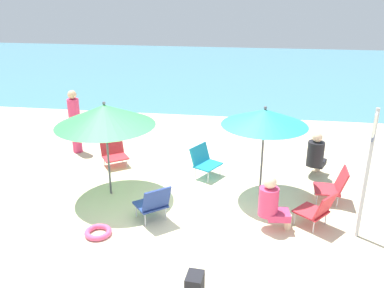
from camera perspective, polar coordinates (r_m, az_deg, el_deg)
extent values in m
plane|color=beige|center=(7.02, -2.42, -11.20)|extent=(40.00, 40.00, 0.00)
cube|color=teal|center=(20.52, 5.32, 10.45)|extent=(40.00, 16.00, 0.01)
cylinder|color=#4C4C51|center=(7.77, -11.79, -0.93)|extent=(0.04, 0.04, 1.79)
cone|color=green|center=(7.54, -12.18, 4.00)|extent=(1.85, 1.85, 0.39)
sphere|color=#4C4C51|center=(7.48, -12.31, 5.66)|extent=(0.06, 0.06, 0.06)
cylinder|color=#4C4C51|center=(7.67, 9.86, -1.36)|extent=(0.04, 0.04, 1.72)
cone|color=teal|center=(7.44, 10.20, 3.73)|extent=(1.58, 1.58, 0.30)
sphere|color=#4C4C51|center=(7.39, 10.29, 5.05)|extent=(0.06, 0.06, 0.06)
cube|color=red|center=(9.22, -10.74, -1.86)|extent=(0.68, 0.66, 0.03)
cube|color=red|center=(9.36, -11.23, -0.28)|extent=(0.51, 0.42, 0.37)
cylinder|color=silver|center=(9.16, -9.13, -2.69)|extent=(0.02, 0.02, 0.20)
cylinder|color=silver|center=(9.06, -11.64, -3.14)|extent=(0.02, 0.02, 0.20)
cylinder|color=silver|center=(9.47, -9.80, -1.92)|extent=(0.02, 0.02, 0.20)
cylinder|color=silver|center=(9.38, -12.22, -2.35)|extent=(0.02, 0.02, 0.20)
cube|color=teal|center=(8.54, 2.27, -3.00)|extent=(0.62, 0.68, 0.03)
cube|color=teal|center=(8.57, 1.10, -1.43)|extent=(0.40, 0.56, 0.39)
cylinder|color=silver|center=(8.68, 3.99, -3.65)|extent=(0.02, 0.02, 0.26)
cylinder|color=silver|center=(8.35, 2.28, -4.66)|extent=(0.02, 0.02, 0.26)
cylinder|color=silver|center=(8.84, 2.24, -3.12)|extent=(0.02, 0.02, 0.26)
cylinder|color=silver|center=(8.52, 0.50, -4.09)|extent=(0.02, 0.02, 0.26)
cube|color=red|center=(8.01, 18.43, -6.07)|extent=(0.48, 0.53, 0.03)
cube|color=red|center=(7.95, 20.34, -4.76)|extent=(0.19, 0.51, 0.42)
cylinder|color=silver|center=(7.86, 17.15, -7.49)|extent=(0.02, 0.02, 0.23)
cylinder|color=silver|center=(8.22, 16.93, -6.16)|extent=(0.02, 0.02, 0.23)
cylinder|color=silver|center=(7.92, 19.78, -7.63)|extent=(0.02, 0.02, 0.23)
cylinder|color=silver|center=(8.27, 19.44, -6.31)|extent=(0.02, 0.02, 0.23)
cube|color=red|center=(7.17, 16.39, -9.11)|extent=(0.65, 0.65, 0.03)
cube|color=red|center=(6.97, 18.28, -8.26)|extent=(0.42, 0.46, 0.42)
cylinder|color=silver|center=(7.18, 14.24, -10.07)|extent=(0.02, 0.02, 0.23)
cylinder|color=silver|center=(7.45, 15.86, -8.99)|extent=(0.02, 0.02, 0.23)
cylinder|color=silver|center=(7.02, 16.74, -11.10)|extent=(0.02, 0.02, 0.23)
cylinder|color=silver|center=(7.30, 18.30, -9.95)|extent=(0.02, 0.02, 0.23)
cube|color=navy|center=(7.08, -5.85, -8.48)|extent=(0.67, 0.67, 0.03)
cube|color=navy|center=(6.78, -5.00, -7.79)|extent=(0.48, 0.44, 0.42)
cylinder|color=silver|center=(7.23, -7.87, -9.19)|extent=(0.02, 0.02, 0.26)
cylinder|color=silver|center=(7.37, -5.07, -8.45)|extent=(0.02, 0.02, 0.26)
cylinder|color=silver|center=(6.94, -6.60, -10.56)|extent=(0.02, 0.02, 0.26)
cylinder|color=silver|center=(7.08, -3.70, -9.75)|extent=(0.02, 0.02, 0.26)
cube|color=black|center=(9.06, 17.12, -2.49)|extent=(0.46, 0.47, 0.12)
cylinder|color=beige|center=(9.26, 17.30, -2.92)|extent=(0.12, 0.12, 0.27)
cylinder|color=black|center=(8.80, 16.98, -1.32)|extent=(0.34, 0.34, 0.53)
sphere|color=beige|center=(8.67, 17.24, 0.93)|extent=(0.21, 0.21, 0.21)
cube|color=#DB3866|center=(6.90, 12.07, -9.72)|extent=(0.39, 0.36, 0.12)
cylinder|color=beige|center=(7.00, 13.30, -10.64)|extent=(0.12, 0.12, 0.27)
cylinder|color=#DB3866|center=(6.76, 10.71, -7.96)|extent=(0.32, 0.32, 0.49)
sphere|color=beige|center=(6.60, 10.91, -5.28)|extent=(0.22, 0.22, 0.22)
cylinder|color=#DB3866|center=(10.20, -15.94, 0.97)|extent=(0.23, 0.23, 0.77)
cylinder|color=#DB3866|center=(10.00, -16.32, 4.55)|extent=(0.27, 0.27, 0.56)
sphere|color=#DBAD84|center=(9.91, -16.55, 6.68)|extent=(0.21, 0.21, 0.21)
cylinder|color=#ADADB2|center=(6.74, 23.36, -4.14)|extent=(0.06, 0.06, 2.15)
cube|color=white|center=(6.46, 24.41, 2.52)|extent=(0.16, 0.41, 0.40)
cube|color=navy|center=(6.51, 24.19, 1.10)|extent=(0.17, 0.41, 0.06)
torus|color=#E54C7F|center=(6.90, -13.07, -12.01)|extent=(0.44, 0.44, 0.09)
cube|color=black|center=(5.52, 0.38, -19.34)|extent=(0.23, 0.29, 0.34)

